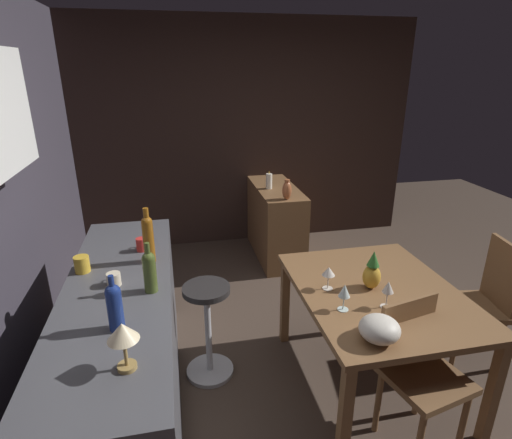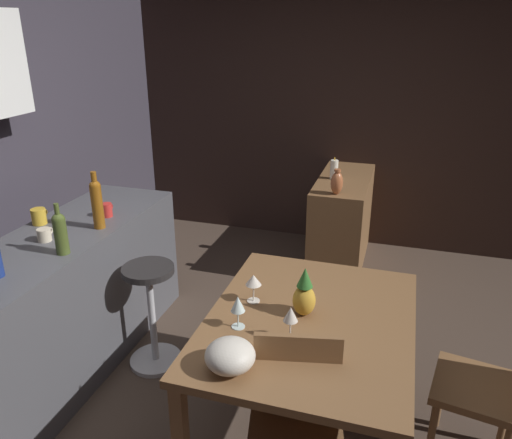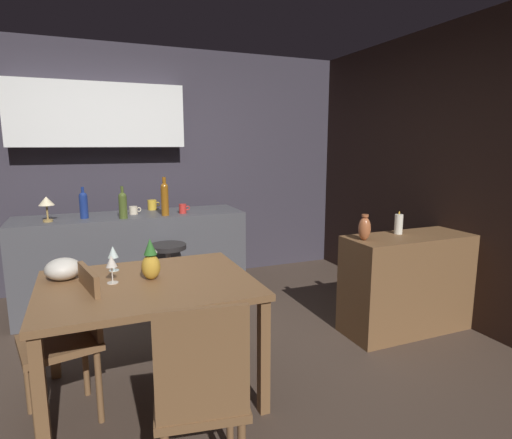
{
  "view_description": "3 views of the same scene",
  "coord_description": "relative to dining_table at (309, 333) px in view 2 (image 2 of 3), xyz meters",
  "views": [
    {
      "loc": [
        -2.23,
        1.0,
        2.07
      ],
      "look_at": [
        0.66,
        0.39,
        0.96
      ],
      "focal_mm": 28.64,
      "sensor_mm": 36.0,
      "label": 1
    },
    {
      "loc": [
        -2.23,
        -0.58,
        2.09
      ],
      "look_at": [
        0.69,
        0.31,
        0.87
      ],
      "focal_mm": 34.81,
      "sensor_mm": 36.0,
      "label": 2
    },
    {
      "loc": [
        -0.49,
        -2.71,
        1.56
      ],
      "look_at": [
        0.8,
        0.38,
        0.95
      ],
      "focal_mm": 29.29,
      "sensor_mm": 36.0,
      "label": 3
    }
  ],
  "objects": [
    {
      "name": "bar_stool",
      "position": [
        0.32,
        1.07,
        -0.28
      ],
      "size": [
        0.34,
        0.34,
        0.7
      ],
      "color": "#262323",
      "rests_on": "ground_plane"
    },
    {
      "name": "chair_near_window",
      "position": [
        -0.44,
        -0.04,
        -0.17
      ],
      "size": [
        0.48,
        0.48,
        0.86
      ],
      "color": "brown",
      "rests_on": "ground_plane"
    },
    {
      "name": "wine_glass_center",
      "position": [
        -0.2,
        0.05,
        0.21
      ],
      "size": [
        0.07,
        0.07,
        0.17
      ],
      "color": "silver",
      "rests_on": "dining_table"
    },
    {
      "name": "wine_glass_right",
      "position": [
        -0.17,
        0.31,
        0.2
      ],
      "size": [
        0.07,
        0.07,
        0.17
      ],
      "color": "silver",
      "rests_on": "dining_table"
    },
    {
      "name": "pineapple_centerpiece",
      "position": [
        0.03,
        0.04,
        0.19
      ],
      "size": [
        0.11,
        0.11,
        0.26
      ],
      "color": "gold",
      "rests_on": "dining_table"
    },
    {
      "name": "chair_by_doorway",
      "position": [
        0.09,
        -0.89,
        -0.16
      ],
      "size": [
        0.46,
        0.46,
        0.94
      ],
      "color": "brown",
      "rests_on": "ground_plane"
    },
    {
      "name": "wall_side_right",
      "position": [
        2.72,
        0.53,
        0.64
      ],
      "size": [
        0.1,
        4.4,
        2.6
      ],
      "primitive_type": "cube",
      "color": "#33231E",
      "rests_on": "ground_plane"
    },
    {
      "name": "wine_bottle_amber",
      "position": [
        0.37,
        1.41,
        0.41
      ],
      "size": [
        0.07,
        0.07,
        0.36
      ],
      "color": "#8C5114",
      "rests_on": "kitchen_counter"
    },
    {
      "name": "pillar_candle_tall",
      "position": [
        2.09,
        0.21,
        0.25
      ],
      "size": [
        0.07,
        0.07,
        0.19
      ],
      "color": "white",
      "rests_on": "sideboard_cabinet"
    },
    {
      "name": "fruit_bowl",
      "position": [
        -0.47,
        0.25,
        0.15
      ],
      "size": [
        0.21,
        0.21,
        0.13
      ],
      "primitive_type": "ellipsoid",
      "color": "beige",
      "rests_on": "dining_table"
    },
    {
      "name": "sideboard_cabinet",
      "position": [
        2.14,
        0.12,
        -0.25
      ],
      "size": [
        1.1,
        0.44,
        0.82
      ],
      "primitive_type": "cube",
      "color": "brown",
      "rests_on": "ground_plane"
    },
    {
      "name": "wine_bottle_olive",
      "position": [
        -0.0,
        1.39,
        0.37
      ],
      "size": [
        0.07,
        0.07,
        0.29
      ],
      "color": "#475623",
      "rests_on": "kitchen_counter"
    },
    {
      "name": "vase_copper",
      "position": [
        1.68,
        0.13,
        0.26
      ],
      "size": [
        0.1,
        0.1,
        0.2
      ],
      "color": "#B26038",
      "rests_on": "sideboard_cabinet"
    },
    {
      "name": "cup_mustard",
      "position": [
        0.32,
        1.81,
        0.29
      ],
      "size": [
        0.12,
        0.09,
        0.1
      ],
      "color": "gold",
      "rests_on": "kitchen_counter"
    },
    {
      "name": "wine_glass_left",
      "position": [
        0.07,
        0.31,
        0.2
      ],
      "size": [
        0.08,
        0.08,
        0.15
      ],
      "color": "silver",
      "rests_on": "dining_table"
    },
    {
      "name": "cup_cream",
      "position": [
        0.11,
        1.6,
        0.28
      ],
      "size": [
        0.11,
        0.08,
        0.08
      ],
      "color": "beige",
      "rests_on": "kitchen_counter"
    },
    {
      "name": "ground_plane",
      "position": [
        0.17,
        0.23,
        -0.66
      ],
      "size": [
        9.0,
        9.0,
        0.0
      ],
      "primitive_type": "plane",
      "color": "#47382D"
    },
    {
      "name": "kitchen_counter",
      "position": [
        0.09,
        1.59,
        -0.21
      ],
      "size": [
        2.1,
        0.6,
        0.9
      ],
      "primitive_type": "cube",
      "color": "#4C4C51",
      "rests_on": "ground_plane"
    },
    {
      "name": "dining_table",
      "position": [
        0.0,
        0.0,
        0.0
      ],
      "size": [
        1.25,
        0.99,
        0.74
      ],
      "color": "brown",
      "rests_on": "ground_plane"
    },
    {
      "name": "cup_red",
      "position": [
        0.56,
        1.47,
        0.29
      ],
      "size": [
        0.11,
        0.07,
        0.09
      ],
      "color": "red",
      "rests_on": "kitchen_counter"
    }
  ]
}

